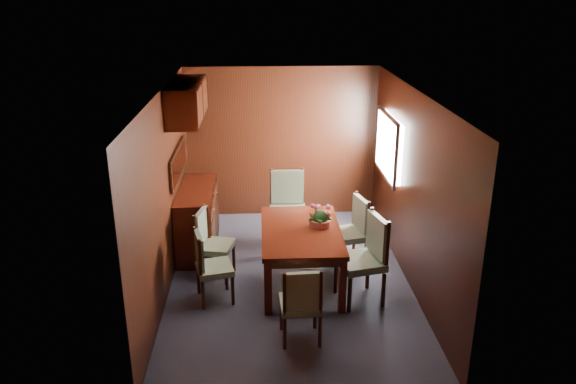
{
  "coord_description": "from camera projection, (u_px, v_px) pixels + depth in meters",
  "views": [
    {
      "loc": [
        -0.35,
        -6.36,
        3.54
      ],
      "look_at": [
        0.0,
        0.4,
        1.05
      ],
      "focal_mm": 35.0,
      "sensor_mm": 36.0,
      "label": 1
    }
  ],
  "objects": [
    {
      "name": "room_shell",
      "position": [
        280.0,
        150.0,
        6.94
      ],
      "size": [
        3.06,
        4.52,
        2.41
      ],
      "color": "black",
      "rests_on": "ground"
    },
    {
      "name": "flower_centerpiece",
      "position": [
        320.0,
        215.0,
        6.96
      ],
      "size": [
        0.28,
        0.28,
        0.28
      ],
      "color": "#B44937",
      "rests_on": "dining_table"
    },
    {
      "name": "chair_right_far",
      "position": [
        353.0,
        228.0,
        7.4
      ],
      "size": [
        0.54,
        0.55,
        0.97
      ],
      "rotation": [
        0.0,
        0.0,
        1.81
      ],
      "color": "black",
      "rests_on": "ground"
    },
    {
      "name": "sideboard",
      "position": [
        198.0,
        219.0,
        7.92
      ],
      "size": [
        0.48,
        1.4,
        0.9
      ],
      "primitive_type": "cube",
      "color": "black",
      "rests_on": "ground"
    },
    {
      "name": "chair_left_far",
      "position": [
        210.0,
        240.0,
        7.11
      ],
      "size": [
        0.5,
        0.52,
        0.92
      ],
      "rotation": [
        0.0,
        0.0,
        -1.79
      ],
      "color": "black",
      "rests_on": "ground"
    },
    {
      "name": "dining_table",
      "position": [
        301.0,
        237.0,
        6.93
      ],
      "size": [
        0.97,
        1.55,
        0.73
      ],
      "rotation": [
        0.0,
        0.0,
        -0.0
      ],
      "color": "black",
      "rests_on": "ground"
    },
    {
      "name": "ground",
      "position": [
        290.0,
        279.0,
        7.2
      ],
      "size": [
        4.5,
        4.5,
        0.0
      ],
      "primitive_type": "plane",
      "color": "#343747",
      "rests_on": "ground"
    },
    {
      "name": "chair_right_near",
      "position": [
        367.0,
        254.0,
        6.56
      ],
      "size": [
        0.59,
        0.61,
        1.08
      ],
      "rotation": [
        0.0,
        0.0,
        1.8
      ],
      "color": "black",
      "rests_on": "ground"
    },
    {
      "name": "chair_left_near",
      "position": [
        208.0,
        263.0,
        6.56
      ],
      "size": [
        0.49,
        0.51,
        0.89
      ],
      "rotation": [
        0.0,
        0.0,
        -1.33
      ],
      "color": "black",
      "rests_on": "ground"
    },
    {
      "name": "chair_foot",
      "position": [
        288.0,
        203.0,
        8.07
      ],
      "size": [
        0.52,
        0.5,
        1.09
      ],
      "rotation": [
        0.0,
        0.0,
        3.15
      ],
      "color": "black",
      "rests_on": "ground"
    },
    {
      "name": "chair_head",
      "position": [
        301.0,
        301.0,
        5.77
      ],
      "size": [
        0.44,
        0.43,
        0.89
      ],
      "rotation": [
        0.0,
        0.0,
        0.05
      ],
      "color": "black",
      "rests_on": "ground"
    }
  ]
}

